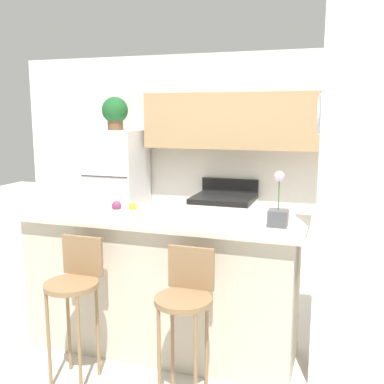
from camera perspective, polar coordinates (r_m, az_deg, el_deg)
The scene contains 11 objects.
ground_plane at distance 3.82m, azimuth -3.79°, elevation -18.98°, with size 14.00×14.00×0.00m, color beige.
wall_back at distance 5.36m, azimuth 5.95°, elevation 5.82°, with size 5.60×0.38×2.55m.
pillar_right at distance 3.14m, azimuth 18.94°, elevation -1.04°, with size 0.38×0.32×2.55m.
counter_bar at distance 3.59m, azimuth -3.89°, elevation -11.35°, with size 2.19×0.75×1.08m.
refrigerator at distance 5.66m, azimuth -9.44°, elevation -0.58°, with size 0.63×0.65×1.65m.
stove_range at distance 5.27m, azimuth 4.00°, elevation -5.30°, with size 0.69×0.65×1.07m.
bar_stool_left at distance 3.23m, azimuth -14.68°, elevation -11.59°, with size 0.36×0.36×1.01m.
bar_stool_right at distance 2.90m, azimuth -0.85°, elevation -13.83°, with size 0.36×0.36×1.01m.
potted_plant_on_fridge at distance 5.57m, azimuth -9.75°, elevation 10.00°, with size 0.32×0.32×0.40m.
orchid_vase at distance 3.14m, azimuth 10.89°, elevation -2.49°, with size 0.13×0.13×0.38m.
fruit_bowl at distance 3.45m, azimuth -8.57°, elevation -2.45°, with size 0.28×0.28×0.11m.
Camera 1 is at (1.27, -3.09, 1.85)m, focal length 42.00 mm.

